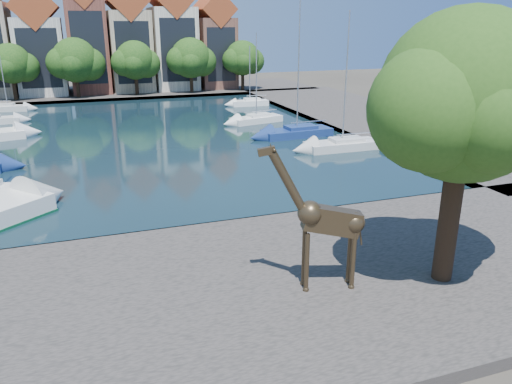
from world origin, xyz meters
TOP-DOWN VIEW (x-y plane):
  - ground at (0.00, 0.00)m, footprint 160.00×160.00m
  - water_basin at (0.00, 24.00)m, footprint 38.00×50.00m
  - near_quay at (0.00, -7.00)m, footprint 50.00×14.00m
  - far_quay at (0.00, 56.00)m, footprint 60.00×16.00m
  - right_quay at (25.00, 24.00)m, footprint 14.00×52.00m
  - plane_tree at (7.62, -9.01)m, footprint 8.32×6.40m
  - townhouse_west_inner at (-10.50, 55.99)m, footprint 6.43×9.18m
  - townhouse_center at (-4.00, 55.99)m, footprint 5.44×9.18m
  - townhouse_east_inner at (2.00, 55.99)m, footprint 5.94×9.18m
  - townhouse_east_mid at (8.50, 55.99)m, footprint 6.43×9.18m
  - townhouse_east_end at (15.00, 55.99)m, footprint 5.44×9.18m
  - far_tree_west at (-13.91, 50.49)m, footprint 6.76×5.20m
  - far_tree_mid_west at (-5.89, 50.49)m, footprint 7.80×6.00m
  - far_tree_mid_east at (2.10, 50.49)m, footprint 7.02×5.40m
  - far_tree_east at (10.11, 50.49)m, footprint 7.54×5.80m
  - far_tree_far_east at (18.09, 50.49)m, footprint 6.76×5.20m
  - giraffe_statue at (2.48, -8.02)m, footprint 4.04×1.30m
  - sailboat_left_e at (-14.36, 44.00)m, footprint 5.11×2.58m
  - sailboat_right_a at (15.00, 13.20)m, footprint 6.44×2.27m
  - sailboat_right_b at (13.34, 19.12)m, footprint 6.87×2.81m
  - sailboat_right_c at (12.00, 26.97)m, footprint 6.00×3.25m
  - sailboat_right_d at (15.00, 38.13)m, footprint 4.82×1.97m

SIDE VIEW (x-z plane):
  - ground at x=0.00m, z-range 0.00..0.00m
  - water_basin at x=0.00m, z-range 0.00..0.08m
  - near_quay at x=0.00m, z-range 0.00..0.50m
  - far_quay at x=0.00m, z-range 0.00..0.50m
  - right_quay at x=25.00m, z-range 0.00..0.50m
  - sailboat_right_c at x=12.00m, z-range -4.08..5.25m
  - sailboat_left_e at x=-14.36m, z-range -3.53..4.72m
  - sailboat_right_d at x=15.00m, z-range -3.15..4.36m
  - sailboat_right_a at x=15.00m, z-range -5.02..6.27m
  - sailboat_right_b at x=13.34m, z-range -5.45..6.76m
  - giraffe_statue at x=2.48m, z-range 0.45..6.25m
  - far_tree_west at x=-13.91m, z-range 1.40..8.76m
  - far_tree_far_east at x=18.09m, z-range 1.40..8.76m
  - far_tree_mid_east at x=2.10m, z-range 1.37..8.89m
  - far_tree_east at x=10.11m, z-range 1.32..9.16m
  - far_tree_mid_west at x=-5.89m, z-range 1.29..9.29m
  - townhouse_east_end at x=15.00m, z-range -0.11..14.32m
  - townhouse_west_inner at x=-10.50m, z-range -0.22..14.92m
  - plane_tree at x=7.62m, z-range 2.36..12.98m
  - townhouse_east_inner at x=2.00m, z-range -0.16..15.63m
  - townhouse_east_mid at x=8.50m, z-range -0.22..16.43m
  - townhouse_center at x=-4.00m, z-range -0.10..16.83m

